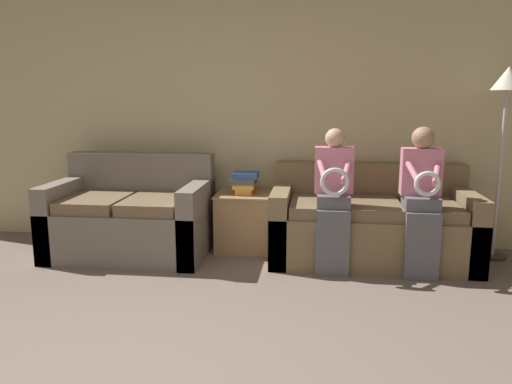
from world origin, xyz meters
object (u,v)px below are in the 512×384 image
book_stack (245,182)px  child_left_seated (334,195)px  side_shelf (245,220)px  couch_side (132,219)px  child_right_seated (422,195)px  couch_main (371,225)px  floor_lamp (506,100)px

book_stack → child_left_seated: bearing=-32.9°
side_shelf → book_stack: size_ratio=2.05×
couch_side → book_stack: couch_side is taller
child_right_seated → side_shelf: 1.72m
child_left_seated → child_right_seated: (0.73, 0.01, 0.02)m
child_left_seated → side_shelf: 1.08m
child_left_seated → child_right_seated: 0.73m
side_shelf → book_stack: 0.38m
couch_side → couch_main: bearing=3.0°
couch_main → child_left_seated: size_ratio=1.48×
couch_main → side_shelf: bearing=172.1°
book_stack → floor_lamp: floor_lamp is taller
child_right_seated → floor_lamp: (0.79, 0.55, 0.77)m
child_right_seated → book_stack: 1.67m
child_right_seated → book_stack: child_right_seated is taller
couch_main → child_right_seated: child_right_seated is taller
child_left_seated → floor_lamp: floor_lamp is taller
couch_main → couch_side: 2.27m
couch_main → floor_lamp: floor_lamp is taller
couch_main → child_left_seated: (-0.36, -0.38, 0.35)m
book_stack → floor_lamp: size_ratio=0.16×
child_left_seated → child_right_seated: child_right_seated is taller
couch_side → child_right_seated: child_right_seated is taller
book_stack → floor_lamp: bearing=0.1°
child_left_seated → side_shelf: (-0.85, 0.55, -0.38)m
couch_main → side_shelf: size_ratio=3.25×
side_shelf → floor_lamp: bearing=0.0°
couch_side → child_right_seated: 2.67m
child_right_seated → side_shelf: bearing=160.8°
couch_side → floor_lamp: bearing=4.8°
side_shelf → floor_lamp: 2.65m
couch_side → child_left_seated: (1.90, -0.26, 0.33)m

